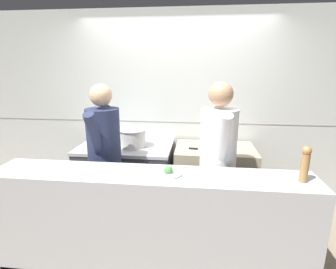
{
  "coord_description": "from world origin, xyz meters",
  "views": [
    {
      "loc": [
        0.29,
        -2.21,
        1.91
      ],
      "look_at": [
        -0.03,
        0.61,
        1.15
      ],
      "focal_mm": 28.0,
      "sensor_mm": 36.0,
      "label": 1
    }
  ],
  "objects_px": {
    "stock_pot": "(132,138)",
    "chef_head_cook": "(105,156)",
    "oven_range": "(126,178)",
    "plated_dish_main": "(168,173)",
    "chefs_knife": "(203,150)",
    "mixing_bowl_steel": "(232,145)",
    "pepper_mill": "(305,163)",
    "chef_sous": "(217,161)"
  },
  "relations": [
    {
      "from": "stock_pot",
      "to": "chef_head_cook",
      "type": "height_order",
      "value": "chef_head_cook"
    },
    {
      "from": "chefs_knife",
      "to": "chef_head_cook",
      "type": "distance_m",
      "value": 1.14
    },
    {
      "from": "stock_pot",
      "to": "chef_sous",
      "type": "height_order",
      "value": "chef_sous"
    },
    {
      "from": "chefs_knife",
      "to": "chef_sous",
      "type": "relative_size",
      "value": 0.23
    },
    {
      "from": "pepper_mill",
      "to": "chef_sous",
      "type": "xyz_separation_m",
      "value": [
        -0.64,
        0.45,
        -0.18
      ]
    },
    {
      "from": "chefs_knife",
      "to": "mixing_bowl_steel",
      "type": "bearing_deg",
      "value": 20.72
    },
    {
      "from": "chefs_knife",
      "to": "pepper_mill",
      "type": "relative_size",
      "value": 1.37
    },
    {
      "from": "chef_sous",
      "to": "chef_head_cook",
      "type": "bearing_deg",
      "value": 171.35
    },
    {
      "from": "chefs_knife",
      "to": "pepper_mill",
      "type": "distance_m",
      "value": 1.26
    },
    {
      "from": "oven_range",
      "to": "chefs_knife",
      "type": "bearing_deg",
      "value": -6.56
    },
    {
      "from": "pepper_mill",
      "to": "chefs_knife",
      "type": "bearing_deg",
      "value": 129.1
    },
    {
      "from": "plated_dish_main",
      "to": "pepper_mill",
      "type": "relative_size",
      "value": 0.77
    },
    {
      "from": "stock_pot",
      "to": "mixing_bowl_steel",
      "type": "relative_size",
      "value": 1.44
    },
    {
      "from": "mixing_bowl_steel",
      "to": "plated_dish_main",
      "type": "xyz_separation_m",
      "value": [
        -0.66,
        -1.08,
        0.06
      ]
    },
    {
      "from": "oven_range",
      "to": "pepper_mill",
      "type": "bearing_deg",
      "value": -31.3
    },
    {
      "from": "oven_range",
      "to": "stock_pot",
      "type": "height_order",
      "value": "stock_pot"
    },
    {
      "from": "plated_dish_main",
      "to": "chef_head_cook",
      "type": "relative_size",
      "value": 0.13
    },
    {
      "from": "stock_pot",
      "to": "pepper_mill",
      "type": "bearing_deg",
      "value": -32.49
    },
    {
      "from": "chef_head_cook",
      "to": "plated_dish_main",
      "type": "bearing_deg",
      "value": -33.23
    },
    {
      "from": "stock_pot",
      "to": "oven_range",
      "type": "bearing_deg",
      "value": 171.45
    },
    {
      "from": "pepper_mill",
      "to": "chef_head_cook",
      "type": "distance_m",
      "value": 1.92
    },
    {
      "from": "oven_range",
      "to": "pepper_mill",
      "type": "distance_m",
      "value": 2.18
    },
    {
      "from": "oven_range",
      "to": "chef_sous",
      "type": "bearing_deg",
      "value": -29.0
    },
    {
      "from": "oven_range",
      "to": "plated_dish_main",
      "type": "distance_m",
      "value": 1.38
    },
    {
      "from": "chefs_knife",
      "to": "plated_dish_main",
      "type": "distance_m",
      "value": 1.0
    },
    {
      "from": "plated_dish_main",
      "to": "chef_sous",
      "type": "bearing_deg",
      "value": 44.66
    },
    {
      "from": "oven_range",
      "to": "chefs_knife",
      "type": "height_order",
      "value": "chefs_knife"
    },
    {
      "from": "oven_range",
      "to": "plated_dish_main",
      "type": "relative_size",
      "value": 5.2
    },
    {
      "from": "oven_range",
      "to": "chef_head_cook",
      "type": "height_order",
      "value": "chef_head_cook"
    },
    {
      "from": "mixing_bowl_steel",
      "to": "chef_head_cook",
      "type": "relative_size",
      "value": 0.14
    },
    {
      "from": "stock_pot",
      "to": "plated_dish_main",
      "type": "relative_size",
      "value": 1.54
    },
    {
      "from": "mixing_bowl_steel",
      "to": "chefs_knife",
      "type": "relative_size",
      "value": 0.6
    },
    {
      "from": "plated_dish_main",
      "to": "pepper_mill",
      "type": "distance_m",
      "value": 1.09
    },
    {
      "from": "stock_pot",
      "to": "chef_head_cook",
      "type": "relative_size",
      "value": 0.2
    },
    {
      "from": "chefs_knife",
      "to": "pepper_mill",
      "type": "height_order",
      "value": "pepper_mill"
    },
    {
      "from": "stock_pot",
      "to": "pepper_mill",
      "type": "xyz_separation_m",
      "value": [
        1.66,
        -1.06,
        0.13
      ]
    },
    {
      "from": "pepper_mill",
      "to": "chef_head_cook",
      "type": "bearing_deg",
      "value": 164.08
    },
    {
      "from": "oven_range",
      "to": "mixing_bowl_steel",
      "type": "distance_m",
      "value": 1.43
    },
    {
      "from": "chefs_knife",
      "to": "chef_sous",
      "type": "xyz_separation_m",
      "value": [
        0.14,
        -0.51,
        0.05
      ]
    },
    {
      "from": "plated_dish_main",
      "to": "chef_head_cook",
      "type": "xyz_separation_m",
      "value": [
        -0.75,
        0.51,
        -0.06
      ]
    },
    {
      "from": "stock_pot",
      "to": "mixing_bowl_steel",
      "type": "bearing_deg",
      "value": 1.66
    },
    {
      "from": "chefs_knife",
      "to": "plated_dish_main",
      "type": "relative_size",
      "value": 1.78
    }
  ]
}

